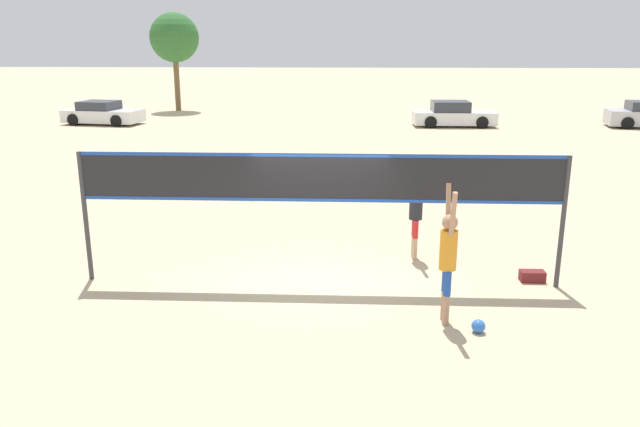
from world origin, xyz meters
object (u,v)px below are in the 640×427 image
object	(u,v)px
player_spiker	(448,252)
gear_bag	(532,276)
volleyball	(478,326)
tree_left_cluster	(174,38)
parked_car_near	(102,114)
volleyball_net	(320,185)
player_blocker	(416,207)
parked_car_mid	(453,115)

from	to	relation	value
player_spiker	gear_bag	xyz separation A→B (m)	(1.96, 1.91, -1.11)
volleyball	tree_left_cluster	distance (m)	35.33
volleyball	gear_bag	bearing A→B (deg)	56.94
gear_bag	parked_car_near	world-z (taller)	parked_car_near
gear_bag	volleyball_net	bearing A→B (deg)	-176.32
player_spiker	player_blocker	bearing A→B (deg)	3.46
player_spiker	parked_car_mid	world-z (taller)	player_spiker
gear_bag	parked_car_mid	bearing A→B (deg)	84.83
player_blocker	player_spiker	bearing A→B (deg)	3.46
parked_car_mid	parked_car_near	bearing A→B (deg)	-179.86
parked_car_mid	volleyball	bearing A→B (deg)	-97.98
volleyball	parked_car_near	bearing A→B (deg)	122.20
parked_car_near	parked_car_mid	world-z (taller)	parked_car_mid
tree_left_cluster	parked_car_mid	bearing A→B (deg)	-22.81
volleyball	parked_car_mid	world-z (taller)	parked_car_mid
volleyball	volleyball_net	bearing A→B (deg)	142.53
player_blocker	parked_car_near	distance (m)	26.40
player_spiker	parked_car_mid	size ratio (longest dim) A/B	0.52
player_spiker	tree_left_cluster	size ratio (longest dim) A/B	0.36
tree_left_cluster	parked_car_near	bearing A→B (deg)	-107.97
volleyball_net	parked_car_mid	bearing A→B (deg)	75.09
parked_car_near	volleyball_net	bearing A→B (deg)	-50.71
volleyball_net	gear_bag	world-z (taller)	volleyball_net
volleyball_net	player_spiker	size ratio (longest dim) A/B	3.94
player_blocker	tree_left_cluster	size ratio (longest dim) A/B	0.34
volleyball_net	player_blocker	world-z (taller)	volleyball_net
gear_bag	tree_left_cluster	size ratio (longest dim) A/B	0.07
player_blocker	tree_left_cluster	xyz separation A→B (m)	(-12.82, 28.81, 3.54)
volleyball_net	parked_car_near	world-z (taller)	volleyball_net
player_spiker	tree_left_cluster	xyz separation A→B (m)	(-13.01, 31.97, 3.44)
gear_bag	parked_car_mid	xyz separation A→B (m)	(2.07, 22.89, 0.50)
player_blocker	gear_bag	distance (m)	2.69
parked_car_mid	tree_left_cluster	distance (m)	18.92
player_blocker	volleyball_net	bearing A→B (deg)	-52.18
player_blocker	parked_car_near	world-z (taller)	player_blocker
player_blocker	volleyball	xyz separation A→B (m)	(0.67, -3.52, -1.01)
volleyball_net	gear_bag	size ratio (longest dim) A/B	19.35
gear_bag	parked_car_mid	distance (m)	22.99
volleyball	parked_car_near	xyz separation A→B (m)	(-15.82, 25.13, 0.47)
volleyball_net	volleyball	xyz separation A→B (m)	(2.62, -2.01, -1.81)
parked_car_mid	tree_left_cluster	bearing A→B (deg)	157.24
parked_car_near	player_blocker	bearing A→B (deg)	-45.41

